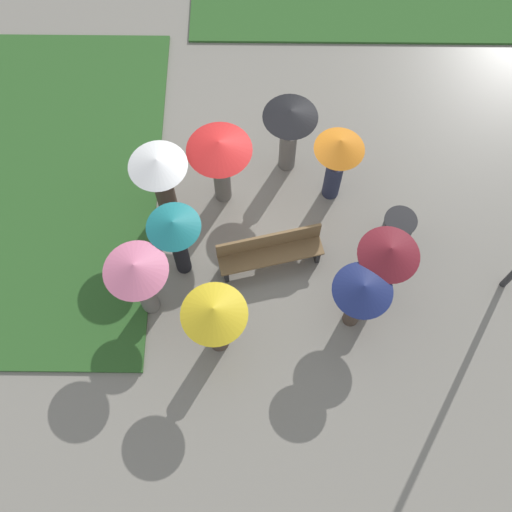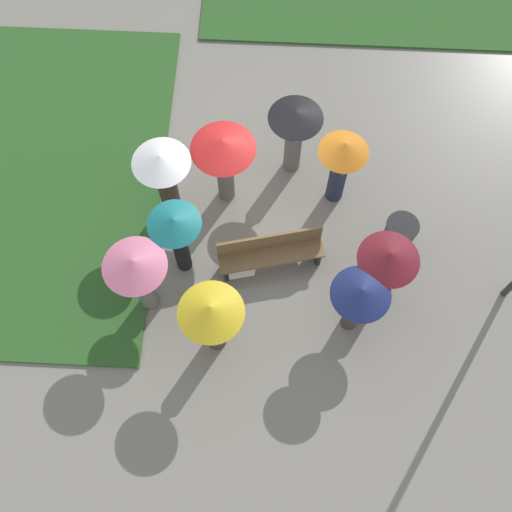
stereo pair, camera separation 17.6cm
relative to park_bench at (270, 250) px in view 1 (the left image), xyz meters
name	(u,v)px [view 1 (the left image)]	position (x,y,z in m)	size (l,w,h in m)	color
ground_plane	(249,194)	(-0.40, 1.43, -0.48)	(90.00, 90.00, 0.00)	gray
park_bench	(270,250)	(0.00, 0.00, 0.00)	(1.99, 0.87, 0.90)	brown
trash_bin	(397,230)	(2.38, 0.48, -0.08)	(0.61, 0.61, 0.79)	#4C4C51
crowd_person_white	(161,178)	(-1.96, 1.04, 0.81)	(1.04, 1.04, 1.90)	#47382D
crowd_person_teal	(176,237)	(-1.61, -0.15, 0.88)	(0.92, 0.92, 1.92)	black
crowd_person_maroon	(385,261)	(1.94, -0.53, 0.78)	(1.05, 1.05, 1.80)	#282D47
crowd_person_orange	(338,157)	(1.21, 1.49, 0.84)	(0.91, 0.91, 1.85)	#282D47
crowd_person_pink	(139,277)	(-2.17, -0.93, 0.97)	(1.07, 1.07, 1.96)	slate
crowd_person_red	(220,155)	(-0.91, 1.40, 0.99)	(1.18, 1.18, 1.90)	slate
crowd_person_yellow	(215,318)	(-0.90, -1.62, 0.93)	(1.08, 1.08, 1.91)	#47382D
crowd_person_navy	(360,295)	(1.48, -1.15, 0.81)	(1.00, 1.00, 1.72)	#47382D
crowd_person_black	(289,128)	(0.34, 2.13, 0.80)	(1.02, 1.02, 1.82)	slate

